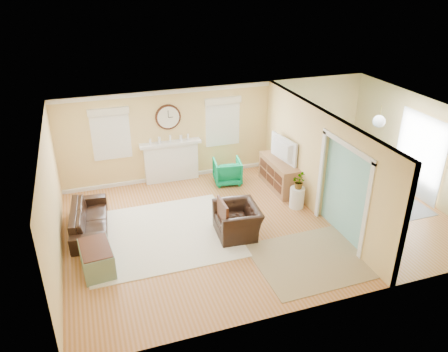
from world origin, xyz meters
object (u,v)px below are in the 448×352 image
(sofa, at_px, (89,219))
(credenza, at_px, (279,174))
(dining_table, at_px, (364,186))
(eames_chair, at_px, (237,220))
(green_chair, at_px, (227,171))

(sofa, distance_m, credenza, 5.10)
(dining_table, bearing_deg, sofa, 79.67)
(eames_chair, height_order, dining_table, eames_chair)
(credenza, bearing_deg, dining_table, -31.01)
(sofa, xyz_separation_m, credenza, (5.06, 0.58, 0.11))
(credenza, height_order, dining_table, credenza)
(eames_chair, distance_m, green_chair, 2.62)
(sofa, xyz_separation_m, green_chair, (3.81, 1.32, 0.05))
(dining_table, bearing_deg, green_chair, 53.53)
(sofa, xyz_separation_m, eames_chair, (3.18, -1.22, 0.06))
(green_chair, xyz_separation_m, dining_table, (3.18, -1.90, -0.05))
(sofa, relative_size, eames_chair, 1.87)
(credenza, xyz_separation_m, dining_table, (1.93, -1.16, -0.10))
(green_chair, distance_m, dining_table, 3.71)
(green_chair, distance_m, credenza, 1.45)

